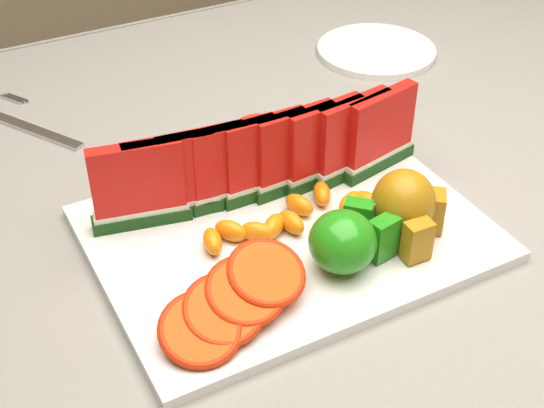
{
  "coord_description": "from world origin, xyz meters",
  "views": [
    {
      "loc": [
        -0.35,
        -0.63,
        1.27
      ],
      "look_at": [
        -0.06,
        -0.09,
        0.81
      ],
      "focal_mm": 50.0,
      "sensor_mm": 36.0,
      "label": 1
    }
  ],
  "objects_px": {
    "pear_cluster": "(406,206)",
    "fork": "(29,126)",
    "platter": "(288,233)",
    "apple_cluster": "(348,239)",
    "side_plate": "(376,51)"
  },
  "relations": [
    {
      "from": "pear_cluster",
      "to": "fork",
      "type": "xyz_separation_m",
      "value": [
        -0.29,
        0.42,
        -0.05
      ]
    },
    {
      "from": "platter",
      "to": "pear_cluster",
      "type": "xyz_separation_m",
      "value": [
        0.1,
        -0.07,
        0.04
      ]
    },
    {
      "from": "platter",
      "to": "apple_cluster",
      "type": "distance_m",
      "value": 0.09
    },
    {
      "from": "apple_cluster",
      "to": "pear_cluster",
      "type": "height_order",
      "value": "pear_cluster"
    },
    {
      "from": "apple_cluster",
      "to": "fork",
      "type": "distance_m",
      "value": 0.48
    },
    {
      "from": "side_plate",
      "to": "fork",
      "type": "height_order",
      "value": "side_plate"
    },
    {
      "from": "pear_cluster",
      "to": "fork",
      "type": "bearing_deg",
      "value": 124.54
    },
    {
      "from": "platter",
      "to": "pear_cluster",
      "type": "bearing_deg",
      "value": -33.04
    },
    {
      "from": "pear_cluster",
      "to": "platter",
      "type": "bearing_deg",
      "value": 146.96
    },
    {
      "from": "apple_cluster",
      "to": "fork",
      "type": "bearing_deg",
      "value": 116.16
    },
    {
      "from": "platter",
      "to": "apple_cluster",
      "type": "relative_size",
      "value": 3.78
    },
    {
      "from": "platter",
      "to": "pear_cluster",
      "type": "relative_size",
      "value": 4.35
    },
    {
      "from": "pear_cluster",
      "to": "side_plate",
      "type": "distance_m",
      "value": 0.45
    },
    {
      "from": "apple_cluster",
      "to": "side_plate",
      "type": "xyz_separation_m",
      "value": [
        0.31,
        0.4,
        -0.04
      ]
    },
    {
      "from": "apple_cluster",
      "to": "side_plate",
      "type": "bearing_deg",
      "value": 52.1
    }
  ]
}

